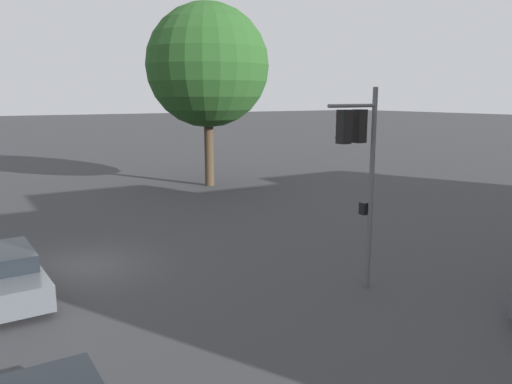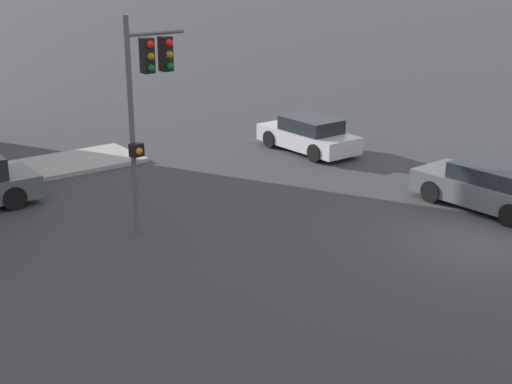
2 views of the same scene
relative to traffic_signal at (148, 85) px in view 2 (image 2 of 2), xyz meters
name	(u,v)px [view 2 (image 2 of 2)]	position (x,y,z in m)	size (l,w,h in m)	color
ground_plane	(482,241)	(-6.09, -6.40, -3.97)	(300.00, 300.00, 0.00)	#333335
traffic_signal	(148,85)	(0.00, 0.00, 0.00)	(0.59, 1.84, 5.76)	#515456
crossing_car_0	(309,135)	(3.49, -8.69, -3.33)	(4.22, 1.85, 1.33)	#B7B7BC
crossing_car_1	(489,187)	(-4.58, -8.73, -3.32)	(4.43, 2.15, 1.35)	#4C5156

